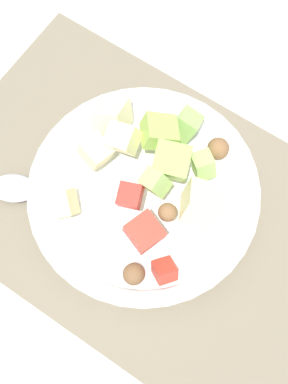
# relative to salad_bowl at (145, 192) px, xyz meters

# --- Properties ---
(ground_plane) EXTENTS (2.40, 2.40, 0.00)m
(ground_plane) POSITION_rel_salad_bowl_xyz_m (-0.00, 0.00, -0.04)
(ground_plane) COLOR silver
(placemat) EXTENTS (0.50, 0.34, 0.01)m
(placemat) POSITION_rel_salad_bowl_xyz_m (-0.00, 0.00, -0.04)
(placemat) COLOR #756B56
(placemat) RESTS_ON ground_plane
(salad_bowl) EXTENTS (0.26, 0.26, 0.11)m
(salad_bowl) POSITION_rel_salad_bowl_xyz_m (0.00, 0.00, 0.00)
(salad_bowl) COLOR white
(salad_bowl) RESTS_ON placemat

